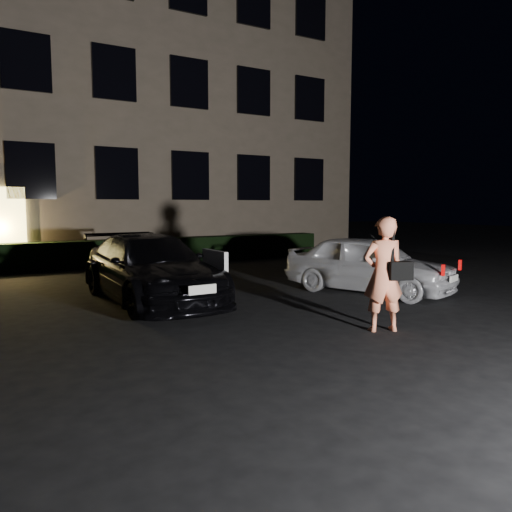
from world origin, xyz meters
TOP-DOWN VIEW (x-y plane):
  - ground at (0.00, 0.00)m, footprint 80.00×80.00m
  - building at (-0.00, 14.99)m, footprint 20.00×8.11m
  - hedge at (0.00, 10.50)m, footprint 15.00×0.70m
  - sedan at (-1.18, 4.14)m, footprint 2.09×4.80m
  - hatch at (3.36, 2.65)m, footprint 2.81×4.11m
  - man at (1.13, -0.05)m, footprint 0.76×0.65m

SIDE VIEW (x-z plane):
  - ground at x=0.00m, z-range 0.00..0.00m
  - hedge at x=0.00m, z-range 0.00..0.85m
  - hatch at x=3.36m, z-range 0.00..1.30m
  - sedan at x=-1.18m, z-range 0.00..1.36m
  - man at x=1.13m, z-range 0.00..1.79m
  - building at x=0.00m, z-range 0.00..12.00m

